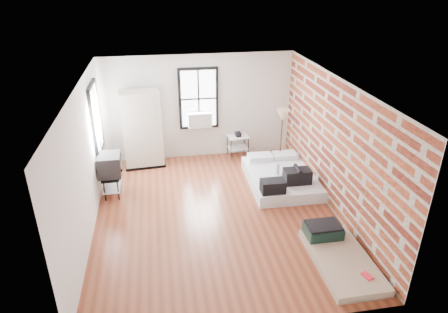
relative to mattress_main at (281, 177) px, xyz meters
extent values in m
plane|color=maroon|center=(-1.74, -1.04, -0.18)|extent=(6.00, 6.00, 0.00)
cube|color=silver|center=(-1.74, 1.96, 1.22)|extent=(5.00, 0.01, 2.80)
cube|color=silver|center=(-1.74, -4.04, 1.22)|extent=(5.00, 0.01, 2.80)
cube|color=silver|center=(-4.24, -1.04, 1.22)|extent=(0.01, 6.00, 2.80)
cube|color=#9A4324|center=(0.76, -1.04, 1.22)|extent=(0.02, 6.00, 2.80)
cube|color=white|center=(-1.74, -1.04, 2.62)|extent=(5.00, 6.00, 0.01)
cube|color=white|center=(-1.74, 1.91, 1.47)|extent=(0.90, 0.02, 1.50)
cube|color=black|center=(-2.23, 1.93, 1.47)|extent=(0.07, 0.08, 1.64)
cube|color=black|center=(-1.26, 1.93, 1.47)|extent=(0.07, 0.08, 1.64)
cube|color=black|center=(-1.74, 1.93, 2.25)|extent=(0.90, 0.08, 0.07)
cube|color=black|center=(-1.74, 1.93, 0.68)|extent=(0.90, 0.08, 0.07)
cube|color=black|center=(-1.74, 1.90, 1.47)|extent=(0.04, 0.02, 1.50)
cube|color=black|center=(-1.74, 1.90, 1.47)|extent=(0.90, 0.02, 0.04)
cube|color=silver|center=(-1.74, 1.79, 0.94)|extent=(0.62, 0.30, 0.40)
cube|color=white|center=(-4.19, 0.76, 1.47)|extent=(0.02, 0.90, 1.50)
cube|color=black|center=(-4.21, 0.27, 1.47)|extent=(0.08, 0.07, 1.64)
cube|color=black|center=(-4.21, 1.24, 1.47)|extent=(0.08, 0.07, 1.64)
cube|color=black|center=(-4.21, 0.76, 2.25)|extent=(0.08, 0.90, 0.07)
cube|color=black|center=(-4.21, 0.76, 0.68)|extent=(0.08, 0.90, 0.07)
cube|color=black|center=(-4.18, 0.76, 1.47)|extent=(0.02, 0.04, 1.50)
cube|color=black|center=(-4.18, 0.76, 1.47)|extent=(0.02, 0.90, 0.04)
cube|color=white|center=(0.01, 0.02, -0.05)|extent=(1.58, 2.12, 0.28)
cube|color=white|center=(-0.31, 0.86, 0.16)|extent=(0.61, 0.40, 0.13)
cube|color=white|center=(0.35, 0.85, 0.16)|extent=(0.61, 0.40, 0.13)
cube|color=black|center=(0.22, -0.48, 0.26)|extent=(0.61, 0.36, 0.33)
cylinder|color=black|center=(0.22, -0.48, 0.44)|extent=(0.09, 0.39, 0.09)
cube|color=black|center=(-0.45, -0.80, 0.23)|extent=(0.53, 0.34, 0.29)
cylinder|color=#A4C1D3|center=(-0.11, -0.03, 0.21)|extent=(0.08, 0.08, 0.24)
cylinder|color=#1952B5|center=(-0.11, -0.03, 0.35)|extent=(0.04, 0.04, 0.03)
cube|color=tan|center=(0.21, -2.97, -0.11)|extent=(0.96, 1.81, 0.14)
cube|color=black|center=(0.11, -2.30, 0.06)|extent=(0.67, 0.48, 0.21)
cube|color=black|center=(0.11, -2.30, 0.19)|extent=(0.63, 0.44, 0.04)
cube|color=red|center=(0.40, -3.50, -0.03)|extent=(0.18, 0.22, 0.02)
cube|color=black|center=(-3.24, 1.61, -0.15)|extent=(1.06, 0.66, 0.06)
cube|color=beige|center=(-3.24, 1.61, 0.85)|extent=(1.02, 0.62, 1.96)
cylinder|color=black|center=(-0.95, 1.47, 0.12)|extent=(0.02, 0.02, 0.61)
cylinder|color=black|center=(-0.47, 1.51, 0.12)|extent=(0.02, 0.02, 0.61)
cylinder|color=black|center=(-0.99, 1.84, 0.12)|extent=(0.02, 0.02, 0.61)
cylinder|color=black|center=(-0.50, 1.89, 0.12)|extent=(0.02, 0.02, 0.61)
cube|color=silver|center=(-0.73, 1.68, 0.43)|extent=(0.59, 0.49, 0.02)
cube|color=silver|center=(-0.73, 1.68, 0.09)|extent=(0.57, 0.47, 0.02)
cube|color=black|center=(-0.73, 1.68, 0.49)|extent=(0.15, 0.21, 0.11)
cylinder|color=#322210|center=(0.26, 0.97, -0.17)|extent=(0.22, 0.22, 0.03)
cylinder|color=#322210|center=(0.26, 0.97, 0.51)|extent=(0.03, 0.03, 1.34)
cone|color=tan|center=(0.26, 0.97, 1.22)|extent=(0.33, 0.33, 0.30)
cylinder|color=black|center=(-4.11, -0.09, 0.06)|extent=(0.03, 0.03, 0.49)
cylinder|color=black|center=(-3.82, -0.09, 0.06)|extent=(0.03, 0.03, 0.49)
cylinder|color=black|center=(-4.11, 0.49, 0.06)|extent=(0.03, 0.03, 0.49)
cylinder|color=black|center=(-3.82, 0.49, 0.06)|extent=(0.03, 0.03, 0.49)
cube|color=black|center=(-3.96, 0.20, 0.30)|extent=(0.39, 0.70, 0.03)
cube|color=silver|center=(-3.96, 0.20, 0.01)|extent=(0.37, 0.68, 0.02)
cube|color=black|center=(-3.96, 0.20, 0.56)|extent=(0.49, 0.57, 0.49)
cube|color=black|center=(-3.72, 0.20, 0.56)|extent=(0.02, 0.47, 0.39)
camera|label=1|loc=(-2.79, -8.11, 4.56)|focal=32.00mm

